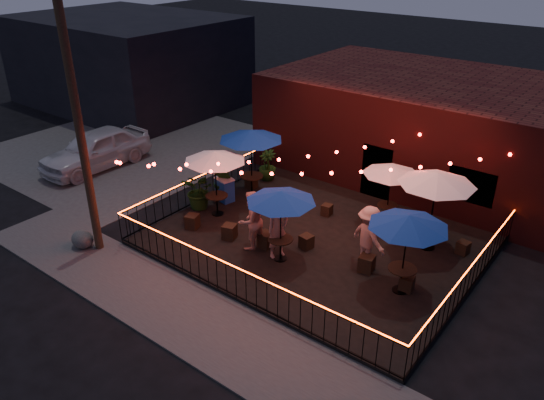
% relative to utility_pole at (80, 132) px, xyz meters
% --- Properties ---
extents(ground, '(110.00, 110.00, 0.00)m').
position_rel_utility_pole_xyz_m(ground, '(5.40, 2.60, -4.00)').
color(ground, black).
rests_on(ground, ground).
extents(patio, '(10.00, 8.00, 0.15)m').
position_rel_utility_pole_xyz_m(patio, '(5.40, 4.60, -3.92)').
color(patio, black).
rests_on(patio, ground).
extents(sidewalk, '(18.00, 2.50, 0.05)m').
position_rel_utility_pole_xyz_m(sidewalk, '(5.40, -0.65, -3.98)').
color(sidewalk, '#484442').
rests_on(sidewalk, ground).
extents(parking_lot, '(11.00, 12.00, 0.02)m').
position_rel_utility_pole_xyz_m(parking_lot, '(-6.60, 6.60, -3.99)').
color(parking_lot, '#484442').
rests_on(parking_lot, ground).
extents(brick_building, '(14.00, 8.00, 4.00)m').
position_rel_utility_pole_xyz_m(brick_building, '(6.40, 12.59, -2.00)').
color(brick_building, '#3E1211').
rests_on(brick_building, ground).
extents(background_building, '(12.00, 9.00, 5.00)m').
position_rel_utility_pole_xyz_m(background_building, '(-12.60, 11.60, -1.50)').
color(background_building, black).
rests_on(background_building, ground).
extents(utility_pole, '(0.26, 0.26, 8.00)m').
position_rel_utility_pole_xyz_m(utility_pole, '(0.00, 0.00, 0.00)').
color(utility_pole, '#342715').
rests_on(utility_pole, ground).
extents(fence_front, '(10.00, 0.04, 1.04)m').
position_rel_utility_pole_xyz_m(fence_front, '(5.40, 0.60, -3.34)').
color(fence_front, black).
rests_on(fence_front, patio).
extents(fence_left, '(0.04, 8.00, 1.04)m').
position_rel_utility_pole_xyz_m(fence_left, '(0.40, 4.60, -3.34)').
color(fence_left, black).
rests_on(fence_left, patio).
extents(fence_right, '(0.04, 8.00, 1.04)m').
position_rel_utility_pole_xyz_m(fence_right, '(10.40, 4.60, -3.34)').
color(fence_right, black).
rests_on(fence_right, patio).
extents(festoon_lights, '(10.02, 8.72, 1.32)m').
position_rel_utility_pole_xyz_m(festoon_lights, '(4.39, 4.30, -1.48)').
color(festoon_lights, red).
rests_on(festoon_lights, ground).
extents(cafe_table_0, '(2.77, 2.77, 2.41)m').
position_rel_utility_pole_xyz_m(cafe_table_0, '(1.60, 3.91, -1.65)').
color(cafe_table_0, black).
rests_on(cafe_table_0, patio).
extents(cafe_table_1, '(2.96, 2.96, 2.65)m').
position_rel_utility_pole_xyz_m(cafe_table_1, '(1.60, 5.85, -1.43)').
color(cafe_table_1, black).
rests_on(cafe_table_1, patio).
extents(cafe_table_2, '(2.74, 2.74, 2.34)m').
position_rel_utility_pole_xyz_m(cafe_table_2, '(5.17, 2.93, -1.72)').
color(cafe_table_2, black).
rests_on(cafe_table_2, patio).
extents(cafe_table_3, '(2.56, 2.56, 2.14)m').
position_rel_utility_pole_xyz_m(cafe_table_3, '(6.67, 7.09, -1.89)').
color(cafe_table_3, black).
rests_on(cafe_table_3, patio).
extents(cafe_table_4, '(2.22, 2.22, 2.42)m').
position_rel_utility_pole_xyz_m(cafe_table_4, '(8.83, 3.69, -1.64)').
color(cafe_table_4, black).
rests_on(cafe_table_4, patio).
extents(cafe_table_5, '(3.08, 3.08, 2.62)m').
position_rel_utility_pole_xyz_m(cafe_table_5, '(8.50, 6.36, -1.46)').
color(cafe_table_5, black).
rests_on(cafe_table_5, patio).
extents(bistro_chair_0, '(0.51, 0.51, 0.48)m').
position_rel_utility_pole_xyz_m(bistro_chair_0, '(1.61, 2.65, -3.61)').
color(bistro_chair_0, black).
rests_on(bistro_chair_0, patio).
extents(bistro_chair_1, '(0.52, 0.52, 0.49)m').
position_rel_utility_pole_xyz_m(bistro_chair_1, '(3.09, 2.91, -3.60)').
color(bistro_chair_1, black).
rests_on(bistro_chair_1, patio).
extents(bistro_chair_2, '(0.40, 0.40, 0.46)m').
position_rel_utility_pole_xyz_m(bistro_chair_2, '(1.16, 6.35, -3.62)').
color(bistro_chair_2, black).
rests_on(bistro_chair_2, patio).
extents(bistro_chair_3, '(0.44, 0.44, 0.51)m').
position_rel_utility_pole_xyz_m(bistro_chair_3, '(3.06, 6.02, -3.59)').
color(bistro_chair_3, black).
rests_on(bistro_chair_3, patio).
extents(bistro_chair_4, '(0.44, 0.44, 0.51)m').
position_rel_utility_pole_xyz_m(bistro_chair_4, '(4.36, 3.23, -3.60)').
color(bistro_chair_4, black).
rests_on(bistro_chair_4, patio).
extents(bistro_chair_5, '(0.43, 0.43, 0.44)m').
position_rel_utility_pole_xyz_m(bistro_chair_5, '(5.43, 3.97, -3.63)').
color(bistro_chair_5, black).
rests_on(bistro_chair_5, patio).
extents(bistro_chair_6, '(0.37, 0.37, 0.40)m').
position_rel_utility_pole_xyz_m(bistro_chair_6, '(4.75, 6.26, -3.65)').
color(bistro_chair_6, black).
rests_on(bistro_chair_6, patio).
extents(bistro_chair_7, '(0.48, 0.48, 0.47)m').
position_rel_utility_pole_xyz_m(bistro_chair_7, '(6.90, 6.46, -3.62)').
color(bistro_chair_7, black).
rests_on(bistro_chair_7, patio).
extents(bistro_chair_8, '(0.49, 0.49, 0.51)m').
position_rel_utility_pole_xyz_m(bistro_chair_8, '(7.59, 3.99, -3.60)').
color(bistro_chair_8, black).
rests_on(bistro_chair_8, patio).
extents(bistro_chair_9, '(0.40, 0.40, 0.44)m').
position_rel_utility_pole_xyz_m(bistro_chair_9, '(8.96, 3.83, -3.63)').
color(bistro_chair_9, black).
rests_on(bistro_chair_9, patio).
extents(bistro_chair_10, '(0.56, 0.56, 0.50)m').
position_rel_utility_pole_xyz_m(bistro_chair_10, '(8.04, 6.90, -3.60)').
color(bistro_chair_10, black).
rests_on(bistro_chair_10, patio).
extents(bistro_chair_11, '(0.40, 0.40, 0.42)m').
position_rel_utility_pole_xyz_m(bistro_chair_11, '(9.53, 6.71, -3.64)').
color(bistro_chair_11, black).
rests_on(bistro_chair_11, patio).
extents(patron_a, '(0.69, 0.82, 1.90)m').
position_rel_utility_pole_xyz_m(patron_a, '(4.99, 3.03, -2.90)').
color(patron_a, tan).
rests_on(patron_a, patio).
extents(patron_b, '(0.90, 1.07, 1.97)m').
position_rel_utility_pole_xyz_m(patron_b, '(4.03, 2.91, -2.86)').
color(patron_b, tan).
rests_on(patron_b, patio).
extents(patron_c, '(1.43, 1.10, 1.95)m').
position_rel_utility_pole_xyz_m(patron_c, '(7.42, 4.31, -2.87)').
color(patron_c, '#D5A08A').
rests_on(patron_c, patio).
extents(potted_shrub_a, '(1.41, 1.27, 1.39)m').
position_rel_utility_pole_xyz_m(potted_shrub_a, '(0.80, 3.88, -3.16)').
color(potted_shrub_a, '#0C380D').
rests_on(potted_shrub_a, patio).
extents(potted_shrub_b, '(0.96, 0.86, 1.46)m').
position_rel_utility_pole_xyz_m(potted_shrub_b, '(0.97, 4.93, -3.12)').
color(potted_shrub_b, '#1D4115').
rests_on(potted_shrub_b, patio).
extents(potted_shrub_c, '(0.74, 0.74, 1.26)m').
position_rel_utility_pole_xyz_m(potted_shrub_c, '(1.16, 7.39, -3.22)').
color(potted_shrub_c, '#11360F').
rests_on(potted_shrub_c, patio).
extents(cooler, '(0.79, 0.65, 0.92)m').
position_rel_utility_pole_xyz_m(cooler, '(1.09, 4.89, -3.38)').
color(cooler, '#1945AF').
rests_on(cooler, patio).
extents(boulder, '(1.04, 0.97, 0.65)m').
position_rel_utility_pole_xyz_m(boulder, '(-0.45, -0.29, -3.68)').
color(boulder, '#444440').
rests_on(boulder, ground).
extents(car_white, '(1.99, 4.93, 1.68)m').
position_rel_utility_pole_xyz_m(car_white, '(-5.73, 4.10, -3.16)').
color(car_white, silver).
rests_on(car_white, ground).
extents(car_silver, '(2.35, 4.39, 1.37)m').
position_rel_utility_pole_xyz_m(car_silver, '(-8.49, 10.55, -3.31)').
color(car_silver, '#A8A8B1').
rests_on(car_silver, ground).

